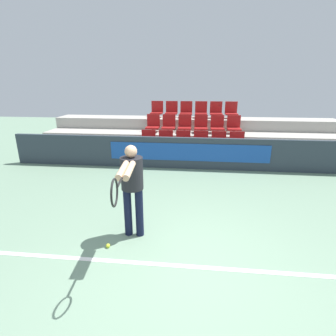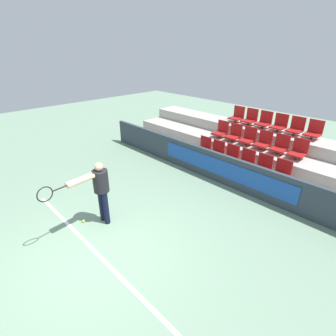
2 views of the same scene
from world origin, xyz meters
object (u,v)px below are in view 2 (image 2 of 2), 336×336
(stadium_chair_5, at_px, (281,172))
(stadium_chair_12, at_px, (237,116))
(stadium_chair_10, at_px, (280,146))
(stadium_chair_16, at_px, (296,128))
(tennis_player, at_px, (99,187))
(stadium_chair_11, at_px, (298,151))
(stadium_chair_8, at_px, (248,138))
(stadium_chair_0, at_px, (203,147))
(stadium_chair_3, at_px, (246,161))
(stadium_chair_17, at_px, (314,131))
(stadium_chair_15, at_px, (279,124))
(tennis_ball, at_px, (83,221))
(stadium_chair_9, at_px, (264,142))
(stadium_chair_2, at_px, (230,156))
(stadium_chair_14, at_px, (264,121))
(stadium_chair_13, at_px, (250,118))
(stadium_chair_7, at_px, (234,134))
(stadium_chair_6, at_px, (221,130))
(stadium_chair_4, at_px, (263,166))
(stadium_chair_1, at_px, (216,151))

(stadium_chair_5, xyz_separation_m, stadium_chair_12, (-2.82, 1.99, 0.77))
(stadium_chair_10, distance_m, stadium_chair_16, 1.07)
(stadium_chair_10, distance_m, tennis_player, 5.72)
(stadium_chair_11, relative_size, tennis_player, 0.38)
(stadium_chair_8, bearing_deg, stadium_chair_5, -30.49)
(stadium_chair_0, relative_size, tennis_player, 0.38)
(tennis_player, bearing_deg, stadium_chair_3, 70.32)
(stadium_chair_5, height_order, stadium_chair_17, stadium_chair_17)
(stadium_chair_15, height_order, tennis_player, stadium_chair_15)
(stadium_chair_15, xyz_separation_m, tennis_ball, (-1.47, -6.79, -1.38))
(stadium_chair_5, xyz_separation_m, stadium_chair_9, (-1.13, 1.00, 0.39))
(stadium_chair_11, xyz_separation_m, stadium_chair_12, (-2.82, 1.00, 0.39))
(stadium_chair_2, relative_size, stadium_chair_12, 1.00)
(stadium_chair_2, relative_size, stadium_chair_9, 1.00)
(stadium_chair_14, bearing_deg, stadium_chair_13, 180.00)
(stadium_chair_0, relative_size, stadium_chair_10, 1.00)
(stadium_chair_2, relative_size, stadium_chair_16, 1.00)
(stadium_chair_0, xyz_separation_m, tennis_player, (0.56, -4.46, 0.35))
(stadium_chair_7, xyz_separation_m, stadium_chair_17, (2.26, 1.00, 0.39))
(stadium_chair_6, bearing_deg, stadium_chair_3, -30.49)
(stadium_chair_4, relative_size, stadium_chair_15, 1.00)
(stadium_chair_11, height_order, stadium_chair_17, stadium_chair_17)
(stadium_chair_6, distance_m, stadium_chair_17, 3.02)
(stadium_chair_4, xyz_separation_m, stadium_chair_7, (-1.69, 1.00, 0.39))
(stadium_chair_9, bearing_deg, stadium_chair_3, -90.00)
(stadium_chair_10, height_order, stadium_chair_15, stadium_chair_15)
(stadium_chair_8, bearing_deg, tennis_ball, -98.92)
(stadium_chair_6, distance_m, stadium_chair_9, 1.69)
(stadium_chair_2, distance_m, stadium_chair_13, 2.21)
(stadium_chair_4, xyz_separation_m, stadium_chair_10, (0.00, 1.00, 0.39))
(stadium_chair_5, bearing_deg, stadium_chair_9, 138.55)
(stadium_chair_0, distance_m, stadium_chair_7, 1.21)
(stadium_chair_13, xyz_separation_m, tennis_ball, (-0.35, -6.79, -1.38))
(stadium_chair_14, bearing_deg, stadium_chair_8, -90.00)
(stadium_chair_1, distance_m, stadium_chair_6, 1.21)
(stadium_chair_1, relative_size, stadium_chair_12, 1.00)
(stadium_chair_10, bearing_deg, stadium_chair_5, -60.49)
(stadium_chair_11, height_order, stadium_chair_16, stadium_chair_16)
(stadium_chair_10, bearing_deg, stadium_chair_17, 60.49)
(stadium_chair_5, xyz_separation_m, tennis_player, (-2.26, -4.46, 0.35))
(stadium_chair_9, xyz_separation_m, stadium_chair_15, (0.00, 1.00, 0.39))
(stadium_chair_8, relative_size, stadium_chair_17, 1.00)
(stadium_chair_16, bearing_deg, stadium_chair_5, -74.20)
(stadium_chair_1, distance_m, stadium_chair_9, 1.55)
(stadium_chair_17, bearing_deg, stadium_chair_9, -138.55)
(stadium_chair_7, bearing_deg, stadium_chair_10, 0.00)
(stadium_chair_11, xyz_separation_m, stadium_chair_13, (-2.26, 1.00, 0.39))
(stadium_chair_5, bearing_deg, stadium_chair_3, 180.00)
(stadium_chair_17, relative_size, tennis_player, 0.38)
(stadium_chair_14, xyz_separation_m, stadium_chair_17, (1.69, 0.00, 0.00))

